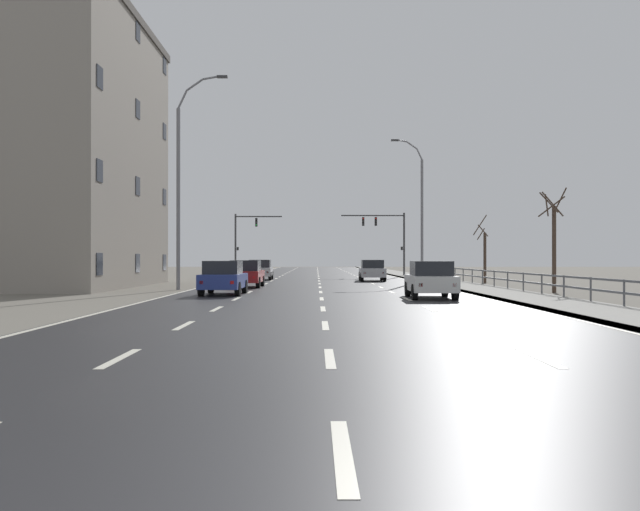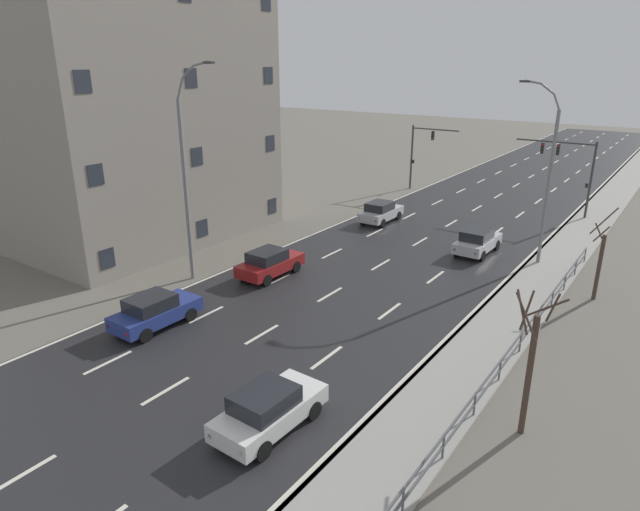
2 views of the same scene
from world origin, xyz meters
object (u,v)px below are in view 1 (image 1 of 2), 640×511
(car_distant, at_px, (246,274))
(car_mid_centre, at_px, (224,278))
(street_lamp_midground, at_px, (420,211))
(car_far_left, at_px, (431,279))
(brick_building, at_px, (45,150))
(traffic_signal_right, at_px, (388,232))
(car_near_left, at_px, (372,270))
(car_far_right, at_px, (260,270))
(street_lamp_left_bank, at_px, (181,185))
(traffic_signal_left, at_px, (244,235))

(car_distant, distance_m, car_mid_centre, 7.82)
(street_lamp_midground, xyz_separation_m, car_distant, (-11.71, -10.75, -4.35))
(car_far_left, bearing_deg, brick_building, 152.48)
(street_lamp_midground, xyz_separation_m, traffic_signal_right, (-1.06, 12.25, -1.05))
(street_lamp_midground, distance_m, car_near_left, 5.63)
(traffic_signal_right, xyz_separation_m, car_mid_centre, (-10.86, -30.82, -3.30))
(street_lamp_midground, height_order, car_distant, street_lamp_midground)
(car_far_right, bearing_deg, car_mid_centre, -90.49)
(street_lamp_left_bank, height_order, car_far_left, street_lamp_left_bank)
(street_lamp_left_bank, xyz_separation_m, car_distant, (3.17, 2.72, -4.81))
(street_lamp_midground, distance_m, street_lamp_left_bank, 20.08)
(traffic_signal_right, bearing_deg, car_far_left, -93.13)
(traffic_signal_right, distance_m, car_far_left, 33.75)
(street_lamp_midground, distance_m, car_mid_centre, 22.49)
(street_lamp_left_bank, xyz_separation_m, car_near_left, (11.33, 13.25, -4.81))
(car_far_left, bearing_deg, car_mid_centre, 164.99)
(car_mid_centre, bearing_deg, car_distant, 89.08)
(street_lamp_midground, relative_size, car_distant, 2.55)
(traffic_signal_right, distance_m, car_distant, 25.56)
(car_far_right, height_order, brick_building, brick_building)
(car_far_left, relative_size, brick_building, 0.25)
(car_far_right, bearing_deg, traffic_signal_left, 101.64)
(car_mid_centre, bearing_deg, car_far_left, -16.12)
(brick_building, bearing_deg, street_lamp_left_bank, -23.64)
(car_distant, bearing_deg, traffic_signal_right, 65.79)
(traffic_signal_left, bearing_deg, traffic_signal_right, -8.41)
(car_far_left, height_order, car_mid_centre, same)
(traffic_signal_right, relative_size, traffic_signal_left, 1.00)
(car_mid_centre, height_order, brick_building, brick_building)
(traffic_signal_left, height_order, brick_building, brick_building)
(street_lamp_left_bank, bearing_deg, car_far_left, -33.09)
(street_lamp_left_bank, bearing_deg, car_near_left, 49.49)
(street_lamp_left_bank, relative_size, traffic_signal_right, 1.95)
(street_lamp_left_bank, height_order, brick_building, brick_building)
(traffic_signal_left, relative_size, car_distant, 1.44)
(traffic_signal_left, bearing_deg, car_far_left, -71.81)
(car_distant, height_order, car_mid_centre, same)
(car_far_left, bearing_deg, traffic_signal_left, 109.94)
(car_distant, xyz_separation_m, brick_building, (-12.07, 1.17, 7.31))
(traffic_signal_left, relative_size, car_near_left, 1.43)
(traffic_signal_right, relative_size, car_near_left, 1.43)
(car_distant, xyz_separation_m, car_far_right, (-0.29, 13.25, 0.00))
(car_near_left, xyz_separation_m, car_mid_centre, (-8.36, -18.35, 0.00))
(car_near_left, bearing_deg, traffic_signal_right, 79.69)
(car_mid_centre, bearing_deg, street_lamp_left_bank, 120.81)
(street_lamp_left_bank, height_order, car_far_right, street_lamp_left_bank)
(car_near_left, relative_size, car_mid_centre, 1.00)
(car_distant, bearing_deg, car_far_left, -49.44)
(car_distant, bearing_deg, car_mid_centre, -90.92)
(street_lamp_left_bank, xyz_separation_m, car_far_right, (2.89, 15.98, -4.81))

